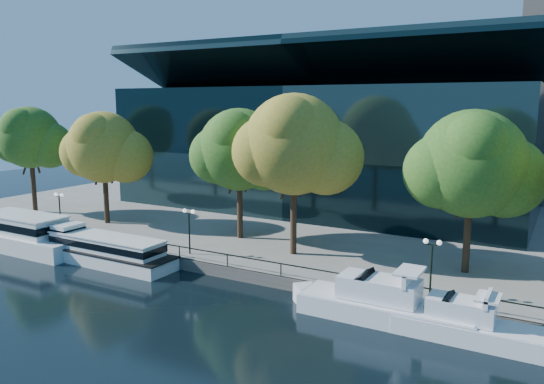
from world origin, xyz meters
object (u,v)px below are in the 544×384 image
Objects in this scene: tree_0 at (30,139)px; tree_2 at (240,151)px; cruiser_far at (461,323)px; tree_1 at (104,149)px; tree_4 at (474,166)px; lamp_1 at (189,221)px; tour_boat at (99,248)px; large_vessel at (20,233)px; tree_3 at (296,147)px; cruiser_near at (379,303)px; lamp_0 at (59,203)px; lamp_2 at (432,254)px.

tree_0 is 28.70m from tree_2.
cruiser_far is 41.03m from tree_1.
lamp_1 is (-22.26, -6.66, -5.43)m from tree_4.
large_vessel is at bearing -176.50° from tour_boat.
tree_3 is 14.35m from tree_4.
cruiser_far is at bearing -27.89° from tree_3.
tree_4 is at bearing 69.10° from cruiser_near.
cruiser_near is 0.92× the size of tree_3.
cruiser_far is at bearing -5.23° from lamp_0.
tree_0 reaches higher than cruiser_far.
tree_3 is 3.48× the size of lamp_0.
tree_0 is 28.80m from lamp_1.
lamp_1 is at bearing -10.37° from tree_0.
tree_3 reaches higher than lamp_2.
cruiser_near is at bearing -37.38° from tree_3.
cruiser_near is 21.99m from tree_2.
lamp_1 is at bearing -163.35° from tree_4.
cruiser_near is 13.54m from tree_4.
cruiser_near is 47.73m from tree_0.
tree_0 is 1.04× the size of tree_1.
tree_2 is at bearing 50.93° from tour_boat.
lamp_1 is at bearing 0.00° from lamp_0.
tree_1 reaches higher than lamp_0.
tree_2 is at bearing 161.40° from tree_3.
cruiser_far is (31.16, -0.27, -0.30)m from tour_boat.
tree_0 is 50.01m from tree_4.
tree_2 is at bearing 82.52° from lamp_1.
lamp_2 is at bearing 53.54° from cruiser_near.
lamp_0 is 1.00× the size of lamp_2.
tree_4 is (49.98, 1.58, -0.51)m from tree_0.
large_vessel is at bearing -103.51° from lamp_0.
cruiser_far is 52.87m from tree_0.
tree_4 reaches higher than cruiser_near.
tree_2 is 1.00× the size of tree_4.
lamp_0 is at bearing 180.00° from lamp_2.
tour_boat is 8.68m from lamp_1.
tour_boat is 15.70m from tree_2.
tree_4 is 3.16× the size of lamp_1.
tree_0 is at bearing 169.63° from lamp_1.
tree_0 is at bearing 169.63° from cruiser_near.
tree_3 is at bearing -18.60° from tree_2.
tree_4 reaches higher than lamp_2.
large_vessel is 4.05× the size of lamp_0.
lamp_1 is at bearing 180.00° from lamp_2.
lamp_2 is at bearing -101.36° from tree_4.
tree_2 is (-17.52, 10.31, 8.40)m from cruiser_near.
tree_0 is at bearing 157.16° from tour_boat.
tree_2 is at bearing 160.88° from lamp_2.
cruiser_near is 5.23m from cruiser_far.
tree_3 reaches higher than cruiser_near.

